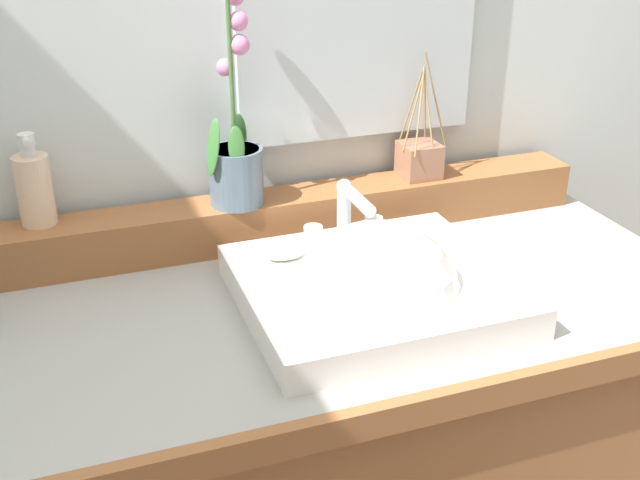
{
  "coord_description": "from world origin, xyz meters",
  "views": [
    {
      "loc": [
        -0.32,
        -1.04,
        1.5
      ],
      "look_at": [
        0.05,
        -0.01,
        0.97
      ],
      "focal_mm": 44.08,
      "sensor_mm": 36.0,
      "label": 1
    }
  ],
  "objects_px": {
    "sink_basin": "(377,298)",
    "reed_diffuser": "(419,159)",
    "soap_bar": "(285,252)",
    "potted_plant": "(236,157)",
    "soap_dispenser": "(34,188)"
  },
  "relations": [
    {
      "from": "sink_basin",
      "to": "reed_diffuser",
      "type": "bearing_deg",
      "value": 54.23
    },
    {
      "from": "soap_bar",
      "to": "reed_diffuser",
      "type": "xyz_separation_m",
      "value": [
        0.33,
        0.18,
        0.06
      ]
    },
    {
      "from": "soap_bar",
      "to": "reed_diffuser",
      "type": "relative_size",
      "value": 0.29
    },
    {
      "from": "sink_basin",
      "to": "potted_plant",
      "type": "bearing_deg",
      "value": 116.87
    },
    {
      "from": "sink_basin",
      "to": "soap_dispenser",
      "type": "height_order",
      "value": "soap_dispenser"
    },
    {
      "from": "sink_basin",
      "to": "potted_plant",
      "type": "height_order",
      "value": "potted_plant"
    },
    {
      "from": "potted_plant",
      "to": "soap_dispenser",
      "type": "distance_m",
      "value": 0.34
    },
    {
      "from": "soap_dispenser",
      "to": "reed_diffuser",
      "type": "distance_m",
      "value": 0.7
    },
    {
      "from": "soap_bar",
      "to": "potted_plant",
      "type": "xyz_separation_m",
      "value": [
        -0.03,
        0.17,
        0.11
      ]
    },
    {
      "from": "soap_bar",
      "to": "soap_dispenser",
      "type": "bearing_deg",
      "value": 151.58
    },
    {
      "from": "potted_plant",
      "to": "soap_dispenser",
      "type": "relative_size",
      "value": 2.36
    },
    {
      "from": "sink_basin",
      "to": "potted_plant",
      "type": "distance_m",
      "value": 0.36
    },
    {
      "from": "sink_basin",
      "to": "soap_bar",
      "type": "xyz_separation_m",
      "value": [
        -0.11,
        0.12,
        0.05
      ]
    },
    {
      "from": "sink_basin",
      "to": "soap_dispenser",
      "type": "relative_size",
      "value": 2.63
    },
    {
      "from": "sink_basin",
      "to": "soap_dispenser",
      "type": "bearing_deg",
      "value": 146.83
    }
  ]
}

